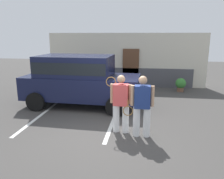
% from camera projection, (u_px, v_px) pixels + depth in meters
% --- Properties ---
extents(ground_plane, '(40.00, 40.00, 0.00)m').
position_uv_depth(ground_plane, '(106.00, 133.00, 6.63)').
color(ground_plane, '#423F3D').
extents(parking_stripe_0, '(0.12, 4.40, 0.01)m').
position_uv_depth(parking_stripe_0, '(45.00, 112.00, 8.44)').
color(parking_stripe_0, silver).
rests_on(parking_stripe_0, ground_plane).
extents(parking_stripe_1, '(0.12, 4.40, 0.01)m').
position_uv_depth(parking_stripe_1, '(115.00, 116.00, 8.07)').
color(parking_stripe_1, silver).
rests_on(parking_stripe_1, ground_plane).
extents(house_frontage, '(8.83, 0.40, 2.96)m').
position_uv_depth(house_frontage, '(126.00, 61.00, 12.70)').
color(house_frontage, beige).
rests_on(house_frontage, ground_plane).
extents(parked_suv, '(4.67, 2.30, 2.05)m').
position_uv_depth(parked_suv, '(79.00, 78.00, 9.04)').
color(parked_suv, '#141938').
rests_on(parked_suv, ground_plane).
extents(tennis_player_man, '(0.77, 0.30, 1.73)m').
position_uv_depth(tennis_player_man, '(121.00, 103.00, 6.54)').
color(tennis_player_man, white).
rests_on(tennis_player_man, ground_plane).
extents(tennis_player_woman, '(0.91, 0.28, 1.76)m').
position_uv_depth(tennis_player_woman, '(142.00, 106.00, 6.26)').
color(tennis_player_woman, white).
rests_on(tennis_player_woman, ground_plane).
extents(potted_plant_by_porch, '(0.53, 0.53, 0.69)m').
position_uv_depth(potted_plant_by_porch, '(181.00, 84.00, 11.50)').
color(potted_plant_by_porch, brown).
rests_on(potted_plant_by_porch, ground_plane).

